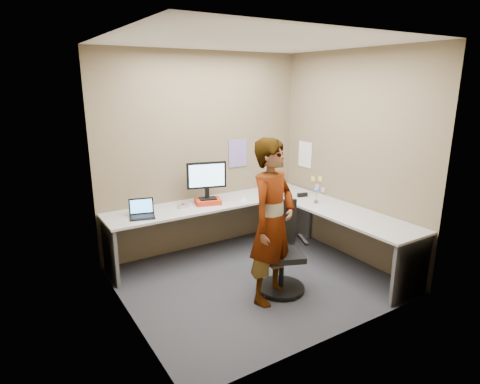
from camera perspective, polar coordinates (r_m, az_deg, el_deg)
ground at (r=4.93m, az=2.19°, el=-12.42°), size 3.00×3.00×0.00m
wall_back at (r=5.56m, az=-5.22°, el=5.53°), size 3.00×0.00×3.00m
wall_right at (r=5.43m, az=15.61°, el=4.79°), size 0.00×2.70×2.70m
wall_left at (r=3.84m, az=-16.47°, el=0.43°), size 0.00×2.70×2.70m
ceiling at (r=4.37m, az=2.58°, el=20.65°), size 3.00×3.00×0.00m
desk at (r=5.21m, az=3.86°, el=-3.78°), size 2.98×2.58×0.73m
paper_ream at (r=5.35m, az=-4.59°, el=-1.34°), size 0.38×0.32×0.07m
monitor at (r=5.28m, az=-4.76°, el=2.09°), size 0.51×0.21×0.50m
laptop at (r=4.97m, az=-13.78°, el=-2.81°), size 0.35×0.31×0.21m
trackball_mouse at (r=5.21m, az=-8.13°, el=-1.98°), size 0.12×0.08×0.07m
origami at (r=5.46m, az=0.53°, el=-0.97°), size 0.10×0.10×0.06m
stapler at (r=5.72m, az=8.87°, el=-0.40°), size 0.16×0.08×0.05m
flower at (r=5.43m, az=10.80°, el=-0.10°), size 0.07×0.07×0.22m
calendar_purple at (r=5.82m, az=-0.30°, el=5.55°), size 0.30×0.01×0.40m
calendar_white at (r=6.08m, az=9.25°, el=5.28°), size 0.01×0.28×0.38m
sticky_note_a at (r=5.88m, az=11.35°, el=1.86°), size 0.01×0.07×0.07m
sticky_note_b at (r=5.95m, az=10.96°, el=0.74°), size 0.01×0.07×0.07m
sticky_note_c at (r=5.87m, az=11.74°, el=0.30°), size 0.01×0.07×0.07m
sticky_note_d at (r=6.00m, az=10.36°, el=1.87°), size 0.01×0.07×0.07m
office_chair at (r=4.60m, az=5.77°, el=-8.93°), size 0.58×0.58×1.00m
person at (r=4.21m, az=4.63°, el=-4.30°), size 0.75×0.63×1.77m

